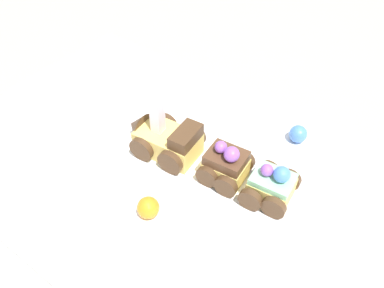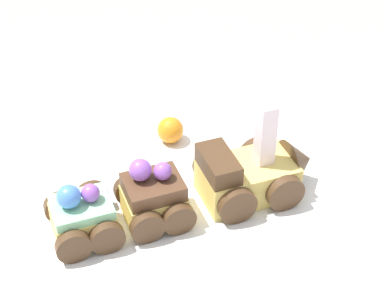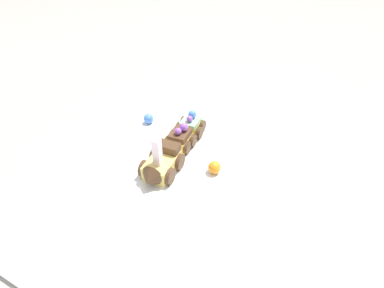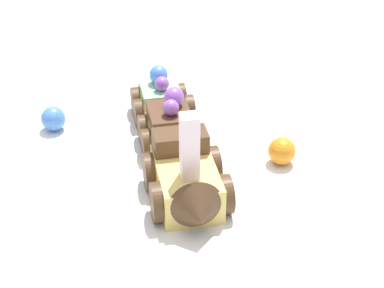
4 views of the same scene
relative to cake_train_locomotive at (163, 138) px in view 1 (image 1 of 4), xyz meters
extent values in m
plane|color=gray|center=(-0.07, 0.02, -0.04)|extent=(10.00, 10.00, 0.00)
cube|color=white|center=(-0.07, 0.02, -0.03)|extent=(0.79, 0.45, 0.01)
cube|color=#EACC66|center=(-0.01, 0.00, -0.01)|extent=(0.10, 0.06, 0.04)
cube|color=#4C331E|center=(-0.04, 0.00, 0.02)|extent=(0.03, 0.06, 0.02)
cone|color=#4C331E|center=(0.05, 0.00, 0.00)|extent=(0.03, 0.05, 0.05)
cube|color=white|center=(0.01, 0.00, 0.02)|extent=(0.02, 0.02, 0.02)
cube|color=white|center=(0.01, 0.00, 0.04)|extent=(0.02, 0.02, 0.02)
cube|color=white|center=(0.01, 0.00, 0.05)|extent=(0.02, 0.02, 0.02)
cube|color=white|center=(0.01, 0.00, 0.07)|extent=(0.02, 0.02, 0.02)
cylinder|color=#4C331E|center=(0.02, -0.03, -0.01)|extent=(0.04, 0.01, 0.04)
cylinder|color=#4C331E|center=(0.01, 0.03, -0.01)|extent=(0.04, 0.01, 0.04)
cylinder|color=#4C331E|center=(-0.03, -0.04, -0.01)|extent=(0.04, 0.01, 0.04)
cylinder|color=#4C331E|center=(-0.04, 0.03, -0.01)|extent=(0.04, 0.01, 0.04)
cube|color=#EACC66|center=(-0.11, -0.01, -0.01)|extent=(0.06, 0.05, 0.03)
cube|color=brown|center=(-0.11, -0.01, 0.01)|extent=(0.06, 0.05, 0.02)
sphere|color=#9956C6|center=(-0.12, 0.00, 0.03)|extent=(0.02, 0.02, 0.02)
sphere|color=#9956C6|center=(-0.10, -0.01, 0.03)|extent=(0.02, 0.02, 0.02)
cylinder|color=#4C331E|center=(-0.09, -0.04, -0.01)|extent=(0.03, 0.01, 0.03)
cylinder|color=#4C331E|center=(-0.09, 0.02, -0.01)|extent=(0.03, 0.01, 0.03)
cylinder|color=#4C331E|center=(-0.12, -0.04, -0.01)|extent=(0.03, 0.01, 0.03)
cylinder|color=#4C331E|center=(-0.12, 0.02, -0.01)|extent=(0.03, 0.01, 0.03)
cube|color=#EACC66|center=(-0.17, -0.01, -0.01)|extent=(0.06, 0.05, 0.03)
cube|color=#93DBA3|center=(-0.17, -0.01, 0.01)|extent=(0.06, 0.05, 0.01)
sphere|color=#4C84E0|center=(-0.18, -0.02, 0.03)|extent=(0.02, 0.02, 0.02)
sphere|color=#9956C6|center=(-0.16, -0.01, 0.02)|extent=(0.02, 0.02, 0.02)
cylinder|color=#4C331E|center=(-0.16, -0.04, -0.01)|extent=(0.03, 0.01, 0.03)
cylinder|color=#4C331E|center=(-0.16, 0.01, -0.01)|extent=(0.03, 0.01, 0.03)
cylinder|color=#4C331E|center=(-0.19, -0.04, -0.01)|extent=(0.03, 0.01, 0.03)
cylinder|color=#4C331E|center=(-0.19, 0.01, -0.01)|extent=(0.03, 0.01, 0.03)
sphere|color=#4C84E0|center=(-0.16, -0.14, -0.01)|extent=(0.03, 0.03, 0.03)
sphere|color=orange|center=(-0.06, 0.11, -0.01)|extent=(0.03, 0.03, 0.03)
camera|label=1|loc=(-0.27, 0.30, 0.38)|focal=35.00mm
camera|label=2|loc=(-0.19, -0.45, 0.41)|focal=60.00mm
camera|label=3|loc=(0.40, 0.29, 0.45)|focal=28.00mm
camera|label=4|loc=(0.49, -0.05, 0.35)|focal=60.00mm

